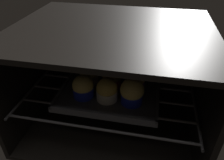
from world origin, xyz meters
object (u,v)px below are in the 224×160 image
object	(u,v)px
muffin_row0_col1	(108,90)
muffin_row1_col1	(113,76)
muffin_row1_col2	(135,79)
muffin_row2_col1	(117,65)
muffin_row2_col0	(96,63)
muffin_row2_col2	(139,67)
baking_tray	(112,86)
muffin_row1_col0	(90,74)
muffin_row0_col0	(83,87)
muffin_row0_col2	(132,92)

from	to	relation	value
muffin_row0_col1	muffin_row1_col1	bearing A→B (deg)	89.35
muffin_row1_col2	muffin_row2_col1	bearing A→B (deg)	132.31
muffin_row2_col0	muffin_row2_col2	world-z (taller)	muffin_row2_col2
baking_tray	muffin_row1_col1	world-z (taller)	muffin_row1_col1
muffin_row2_col2	muffin_row2_col0	bearing A→B (deg)	177.90
muffin_row2_col2	baking_tray	bearing A→B (deg)	-136.91
muffin_row0_col1	muffin_row2_col2	world-z (taller)	muffin_row2_col2
muffin_row0_col1	muffin_row1_col0	size ratio (longest dim) A/B	0.95
muffin_row2_col1	baking_tray	bearing A→B (deg)	-91.08
muffin_row1_col1	muffin_row2_col1	world-z (taller)	muffin_row1_col1
muffin_row0_col0	muffin_row2_col0	bearing A→B (deg)	90.71
muffin_row1_col1	muffin_row1_col2	size ratio (longest dim) A/B	1.05
muffin_row0_col0	baking_tray	bearing A→B (deg)	45.21
muffin_row0_col2	muffin_row2_col2	xyz separation A→B (cm)	(0.51, 15.42, -0.43)
muffin_row1_col1	muffin_row2_col1	size ratio (longest dim) A/B	1.11
muffin_row2_col0	muffin_row2_col2	distance (cm)	15.95
muffin_row1_col1	muffin_row0_col0	bearing A→B (deg)	-136.15
muffin_row0_col2	muffin_row1_col0	world-z (taller)	muffin_row0_col2
muffin_row0_col0	muffin_row0_col1	world-z (taller)	same
muffin_row0_col2	muffin_row2_col0	size ratio (longest dim) A/B	1.12
muffin_row0_col2	muffin_row0_col0	bearing A→B (deg)	179.44
muffin_row1_col0	muffin_row2_col2	distance (cm)	17.60
muffin_row0_col0	muffin_row0_col1	size ratio (longest dim) A/B	0.99
muffin_row1_col2	muffin_row0_col1	bearing A→B (deg)	-133.46
baking_tray	muffin_row2_col2	xyz separation A→B (cm)	(8.16, 7.63, 3.93)
muffin_row0_col1	muffin_row1_col2	distance (cm)	10.76
baking_tray	muffin_row2_col0	xyz separation A→B (cm)	(-7.78, 8.21, 3.74)
muffin_row2_col2	muffin_row2_col1	bearing A→B (deg)	174.96
muffin_row1_col1	muffin_row2_col0	size ratio (longest dim) A/B	1.09
baking_tray	muffin_row1_col2	xyz separation A→B (cm)	(7.64, 0.11, 3.83)
muffin_row0_col1	muffin_row0_col2	bearing A→B (deg)	-0.78
muffin_row1_col1	muffin_row2_col1	xyz separation A→B (cm)	(-0.17, 8.38, -0.54)
muffin_row1_col0	muffin_row1_col1	size ratio (longest dim) A/B	0.97
muffin_row0_col2	muffin_row2_col1	size ratio (longest dim) A/B	1.14
muffin_row0_col1	muffin_row2_col0	xyz separation A→B (cm)	(-8.02, 15.91, -0.05)
baking_tray	muffin_row0_col0	bearing A→B (deg)	-134.79
muffin_row2_col1	muffin_row0_col1	bearing A→B (deg)	-89.71
muffin_row0_col0	muffin_row2_col1	distance (cm)	17.76
muffin_row0_col0	muffin_row1_col0	size ratio (longest dim) A/B	0.94
muffin_row0_col1	muffin_row1_col1	distance (cm)	7.66
muffin_row1_col0	muffin_row2_col1	xyz separation A→B (cm)	(7.98, 8.06, -0.00)
muffin_row0_col2	muffin_row2_col2	distance (cm)	15.44
baking_tray	muffin_row2_col1	world-z (taller)	muffin_row2_col1
baking_tray	muffin_row0_col1	xyz separation A→B (cm)	(0.24, -7.69, 3.79)
muffin_row0_col2	muffin_row2_col0	xyz separation A→B (cm)	(-15.43, 16.01, -0.62)
baking_tray	muffin_row2_col0	distance (cm)	11.92
muffin_row2_col2	muffin_row0_col2	bearing A→B (deg)	-91.90
muffin_row0_col1	muffin_row1_col0	world-z (taller)	muffin_row1_col0
muffin_row0_col2	muffin_row1_col2	world-z (taller)	muffin_row0_col2
muffin_row0_col2	muffin_row1_col1	distance (cm)	10.66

